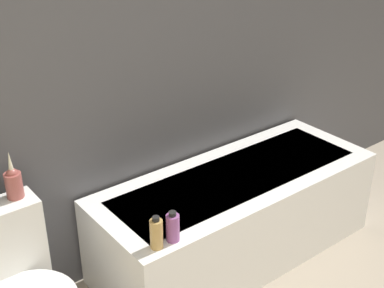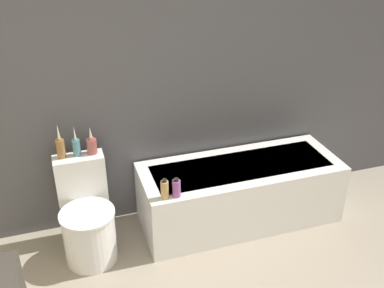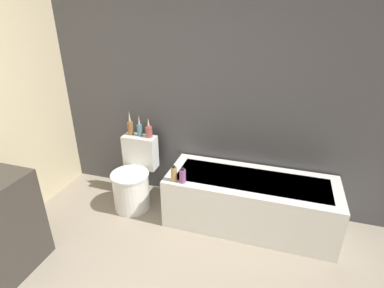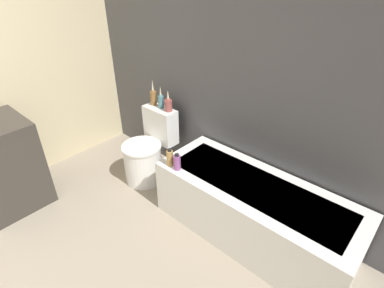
% 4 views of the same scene
% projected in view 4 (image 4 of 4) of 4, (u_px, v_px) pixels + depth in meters
% --- Properties ---
extents(wall_back_tiled, '(6.40, 0.06, 2.60)m').
position_uv_depth(wall_back_tiled, '(224.00, 64.00, 2.60)').
color(wall_back_tiled, '#4C4C51').
rests_on(wall_back_tiled, ground_plane).
extents(bathtub, '(1.68, 0.65, 0.53)m').
position_uv_depth(bathtub, '(253.00, 211.00, 2.52)').
color(bathtub, white).
rests_on(bathtub, ground).
extents(toilet, '(0.41, 0.57, 0.76)m').
position_uv_depth(toilet, '(148.00, 153.00, 3.21)').
color(toilet, white).
rests_on(toilet, ground).
extents(vanity_counter, '(0.61, 0.58, 0.87)m').
position_uv_depth(vanity_counter, '(3.00, 165.00, 2.80)').
color(vanity_counter, '#38332D').
rests_on(vanity_counter, ground).
extents(vase_gold, '(0.06, 0.06, 0.28)m').
position_uv_depth(vase_gold, '(153.00, 96.00, 3.13)').
color(vase_gold, olive).
rests_on(vase_gold, toilet).
extents(vase_silver, '(0.06, 0.06, 0.24)m').
position_uv_depth(vase_silver, '(161.00, 100.00, 3.07)').
color(vase_silver, teal).
rests_on(vase_silver, toilet).
extents(vase_bronze, '(0.08, 0.08, 0.23)m').
position_uv_depth(vase_bronze, '(168.00, 104.00, 3.01)').
color(vase_bronze, '#994C47').
rests_on(vase_bronze, toilet).
extents(shampoo_bottle_tall, '(0.06, 0.06, 0.16)m').
position_uv_depth(shampoo_bottle_tall, '(170.00, 158.00, 2.60)').
color(shampoo_bottle_tall, tan).
rests_on(shampoo_bottle_tall, bathtub).
extents(shampoo_bottle_short, '(0.06, 0.06, 0.15)m').
position_uv_depth(shampoo_bottle_short, '(177.00, 162.00, 2.55)').
color(shampoo_bottle_short, '#8C4C8C').
rests_on(shampoo_bottle_short, bathtub).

